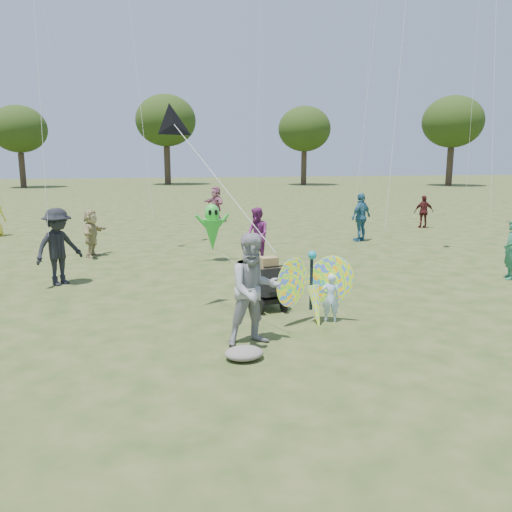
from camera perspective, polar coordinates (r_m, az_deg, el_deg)
The scene contains 16 objects.
ground at distance 9.10m, azimuth 3.57°, elevation -8.51°, with size 160.00×160.00×0.00m, color #51592B.
child_girl at distance 9.55m, azimuth 8.51°, elevation -4.74°, with size 0.34×0.22×0.93m, color #B0D4FA.
adult_man at distance 8.19m, azimuth -0.22°, elevation -3.86°, with size 0.91×0.71×1.87m, color #97999D.
grey_bag at distance 7.83m, azimuth -1.38°, elevation -11.04°, with size 0.61×0.50×0.19m, color slate.
crowd_b at distance 13.05m, azimuth -21.65°, elevation 0.97°, with size 1.22×0.70×1.89m, color black.
crowd_c at distance 19.21m, azimuth 11.91°, elevation 4.37°, with size 1.06×0.44×1.81m, color #316C88.
crowd_d at distance 16.58m, azimuth -18.30°, elevation 2.51°, with size 1.40×0.45×1.51m, color tan.
crowd_e at distance 14.93m, azimuth 0.12°, elevation 2.44°, with size 0.80×0.62×1.64m, color #7D2970.
crowd_f at distance 14.32m, azimuth 27.11°, elevation 0.62°, with size 0.55×0.36×1.52m, color #2A7251.
crowd_h at distance 23.68m, azimuth 18.63°, elevation 4.82°, with size 0.86×0.36×1.47m, color #4A1819.
crowd_j at distance 25.26m, azimuth -4.61°, elevation 6.00°, with size 1.61×0.51×1.73m, color #9F5B73.
jogging_stroller at distance 10.29m, azimuth 1.27°, elevation -2.62°, with size 0.58×1.09×1.09m.
butterfly_kite at distance 9.36m, azimuth 6.54°, elevation -3.77°, with size 1.74×0.75×1.58m.
delta_kite_rig at distance 9.88m, azimuth -9.29°, elevation 14.56°, with size 1.89×2.38×2.60m.
alien_kite at distance 15.05m, azimuth -5.01°, elevation 3.04°, with size 1.12×0.69×1.74m.
tree_line at distance 53.67m, azimuth -7.61°, elevation 14.95°, with size 91.78×33.60×10.79m.
Camera 1 is at (-2.63, -8.17, 3.03)m, focal length 35.00 mm.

